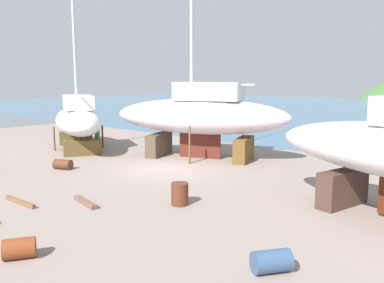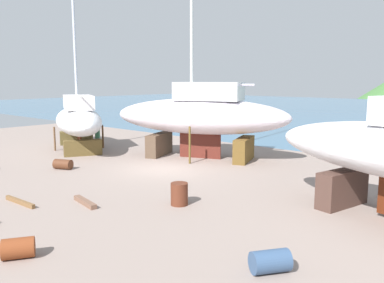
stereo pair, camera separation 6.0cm
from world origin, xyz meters
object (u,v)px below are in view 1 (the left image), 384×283
object	(u,v)px
barrel_blue_faded	(19,248)
worker	(97,138)
sailboat_large_starboard	(201,115)
barrel_tipped_right	(272,261)
barrel_tipped_center	(63,164)
sailboat_small_center	(78,120)
barrel_rust_mid	(180,194)

from	to	relation	value
barrel_blue_faded	worker	bearing A→B (deg)	137.48
sailboat_large_starboard	worker	bearing A→B (deg)	0.70
barrel_tipped_right	barrel_blue_faded	distance (m)	6.50
sailboat_large_starboard	barrel_tipped_center	bearing A→B (deg)	42.93
sailboat_small_center	barrel_rust_mid	size ratio (longest dim) A/B	18.00
sailboat_small_center	barrel_rust_mid	xyz separation A→B (m)	(13.43, -4.40, -1.60)
barrel_tipped_right	barrel_rust_mid	world-z (taller)	barrel_rust_mid
barrel_tipped_center	barrel_tipped_right	size ratio (longest dim) A/B	1.00
worker	barrel_tipped_right	distance (m)	18.73
sailboat_large_starboard	barrel_tipped_right	distance (m)	14.77
sailboat_large_starboard	sailboat_small_center	bearing A→B (deg)	-0.55
sailboat_large_starboard	worker	xyz separation A→B (m)	(-6.57, -2.69, -1.66)
barrel_tipped_center	barrel_rust_mid	world-z (taller)	barrel_rust_mid
barrel_tipped_center	sailboat_small_center	bearing A→B (deg)	139.33
barrel_tipped_right	barrel_blue_faded	size ratio (longest dim) A/B	1.17
barrel_tipped_right	barrel_rust_mid	distance (m)	5.86
sailboat_large_starboard	barrel_tipped_right	bearing A→B (deg)	115.55
sailboat_small_center	barrel_tipped_center	distance (m)	6.41
barrel_tipped_right	barrel_rust_mid	xyz separation A→B (m)	(-5.34, 2.42, 0.14)
worker	barrel_tipped_center	distance (m)	5.49
barrel_tipped_center	barrel_tipped_right	distance (m)	14.37
sailboat_large_starboard	sailboat_small_center	distance (m)	8.67
sailboat_large_starboard	barrel_rust_mid	bearing A→B (deg)	103.94
barrel_rust_mid	barrel_blue_faded	world-z (taller)	barrel_rust_mid
worker	barrel_rust_mid	distance (m)	12.87
sailboat_large_starboard	barrel_tipped_right	world-z (taller)	sailboat_large_starboard
sailboat_small_center	sailboat_large_starboard	bearing A→B (deg)	-131.20
sailboat_small_center	barrel_tipped_right	bearing A→B (deg)	-172.21
barrel_tipped_center	barrel_blue_faded	bearing A→B (deg)	-36.61
sailboat_small_center	barrel_blue_faded	size ratio (longest dim) A/B	18.78
worker	barrel_tipped_right	world-z (taller)	worker
worker	barrel_tipped_center	size ratio (longest dim) A/B	1.86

